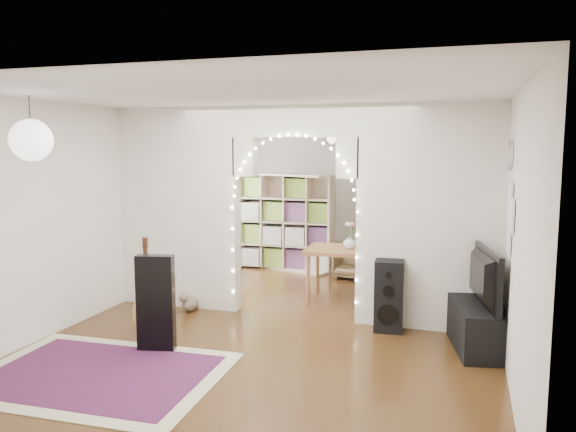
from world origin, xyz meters
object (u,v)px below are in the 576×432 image
(dining_table, at_px, (349,254))
(dining_chair_left, at_px, (351,264))
(bookcase, at_px, (286,221))
(media_console, at_px, (474,327))
(dining_chair_right, at_px, (332,256))
(acoustic_guitar, at_px, (147,299))
(floor_speaker, at_px, (389,296))

(dining_table, bearing_deg, dining_chair_left, 96.83)
(bookcase, bearing_deg, media_console, -25.02)
(dining_chair_right, bearing_deg, bookcase, -177.75)
(acoustic_guitar, xyz_separation_m, dining_chair_left, (1.72, 3.48, -0.19))
(floor_speaker, bearing_deg, dining_table, 117.38)
(dining_table, distance_m, dining_chair_right, 2.11)
(floor_speaker, distance_m, dining_chair_left, 2.68)
(dining_chair_left, xyz_separation_m, dining_chair_right, (-0.46, 0.57, -0.00))
(floor_speaker, relative_size, dining_chair_right, 1.68)
(media_console, relative_size, bookcase, 0.59)
(bookcase, distance_m, dining_chair_left, 1.43)
(acoustic_guitar, xyz_separation_m, dining_table, (1.96, 2.11, 0.26))
(media_console, xyz_separation_m, dining_chair_left, (-1.91, 2.85, -0.02))
(bookcase, xyz_separation_m, dining_chair_left, (1.24, -0.36, -0.62))
(floor_speaker, xyz_separation_m, media_console, (0.96, -0.35, -0.18))
(acoustic_guitar, height_order, media_console, acoustic_guitar)
(floor_speaker, xyz_separation_m, dining_table, (-0.71, 1.13, 0.26))
(media_console, distance_m, bookcase, 4.54)
(acoustic_guitar, bearing_deg, floor_speaker, 29.97)
(dining_chair_right, bearing_deg, floor_speaker, -78.07)
(dining_table, bearing_deg, dining_chair_right, 106.60)
(floor_speaker, bearing_deg, dining_chair_left, 106.17)
(bookcase, distance_m, dining_table, 2.28)
(dining_chair_left, bearing_deg, bookcase, 171.14)
(floor_speaker, distance_m, bookcase, 3.62)
(acoustic_guitar, bearing_deg, dining_chair_left, 73.48)
(floor_speaker, height_order, dining_chair_left, floor_speaker)
(media_console, relative_size, dining_chair_left, 1.94)
(bookcase, height_order, dining_chair_left, bookcase)
(media_console, bearing_deg, dining_table, 126.86)
(media_console, height_order, dining_chair_left, media_console)
(media_console, bearing_deg, bookcase, 122.90)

